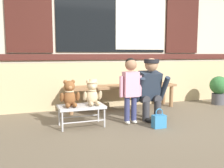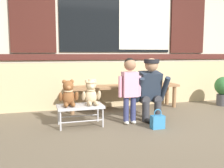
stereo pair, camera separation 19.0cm
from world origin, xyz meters
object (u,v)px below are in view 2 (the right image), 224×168
Objects in this scene: child_standing at (130,83)px; potted_plant at (224,89)px; handbag_on_ground at (158,122)px; small_display_bench at (80,107)px; wooden_bench_long at (124,89)px; teddy_bear_plain at (68,94)px; adult_crouching at (150,89)px; teddy_bear_with_hat at (91,92)px.

child_standing is 2.35m from potted_plant.
handbag_on_ground is at bearing -152.53° from potted_plant.
potted_plant is (2.95, 0.59, 0.06)m from small_display_bench.
child_standing reaches higher than handbag_on_ground.
child_standing is at bearing -163.14° from potted_plant.
wooden_bench_long is at bearing 41.97° from small_display_bench.
adult_crouching is (1.26, 0.04, 0.02)m from teddy_bear_plain.
potted_plant is (1.96, 1.02, 0.23)m from handbag_on_ground.
teddy_bear_with_hat is 0.38× the size of adult_crouching.
adult_crouching is (0.14, -0.82, 0.11)m from wooden_bench_long.
adult_crouching is at bearing 2.22° from teddy_bear_with_hat.
handbag_on_ground is at bearing -23.43° from small_display_bench.
teddy_bear_plain is (-1.12, -0.86, 0.09)m from wooden_bench_long.
teddy_bear_with_hat is (-0.80, -0.86, 0.10)m from wooden_bench_long.
teddy_bear_with_hat reaches higher than handbag_on_ground.
teddy_bear_with_hat reaches higher than potted_plant.
adult_crouching is 0.61m from handbag_on_ground.
handbag_on_ground is at bearing -20.52° from teddy_bear_plain.
child_standing is 1.01× the size of adult_crouching.
handbag_on_ground is (0.83, -0.43, -0.38)m from teddy_bear_with_hat.
small_display_bench is at bearing -168.71° from potted_plant.
wooden_bench_long is 1.32m from handbag_on_ground.
child_standing is 3.52× the size of handbag_on_ground.
child_standing is at bearing -9.49° from teddy_bear_with_hat.
child_standing is (0.87, -0.09, 0.13)m from teddy_bear_plain.
wooden_bench_long reaches higher than small_display_bench.
teddy_bear_plain is 3.16m from potted_plant.
teddy_bear_plain is 0.64× the size of potted_plant.
adult_crouching is at bearing 18.27° from child_standing.
potted_plant is (2.24, 0.68, -0.27)m from child_standing.
teddy_bear_plain is 1.26m from adult_crouching.
small_display_bench is at bearing 172.79° from child_standing.
teddy_bear_with_hat is 0.38× the size of child_standing.
small_display_bench is at bearing -177.99° from adult_crouching.
potted_plant is at bearing 11.29° from small_display_bench.
child_standing reaches higher than small_display_bench.
child_standing reaches higher than teddy_bear_plain.
child_standing is at bearing 129.58° from handbag_on_ground.
potted_plant is at bearing 10.70° from teddy_bear_plain.
wooden_bench_long is 1.17m from teddy_bear_with_hat.
teddy_bear_plain is 0.88m from child_standing.
wooden_bench_long is 5.78× the size of teddy_bear_plain.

